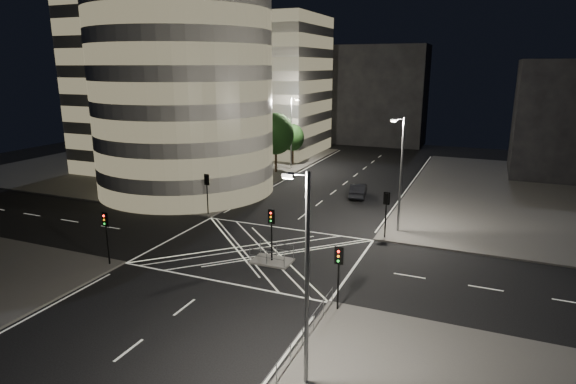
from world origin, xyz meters
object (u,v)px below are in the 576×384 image
at_px(traffic_signal_fl, 207,186).
at_px(street_lamp_left_near, 227,151).
at_px(sedan, 358,190).
at_px(traffic_signal_nr, 339,266).
at_px(traffic_signal_nl, 106,228).
at_px(street_lamp_left_far, 292,131).
at_px(street_lamp_right_near, 306,274).
at_px(traffic_signal_island, 272,225).
at_px(street_lamp_right_far, 400,171).
at_px(central_island, 272,261).
at_px(traffic_signal_fr, 386,206).

distance_m(traffic_signal_fl, street_lamp_left_near, 5.86).
bearing_deg(sedan, traffic_signal_nr, 92.81).
distance_m(traffic_signal_nl, street_lamp_left_far, 36.90).
height_order(traffic_signal_fl, street_lamp_right_near, street_lamp_right_near).
bearing_deg(traffic_signal_island, street_lamp_right_far, 54.70).
relative_size(central_island, traffic_signal_fl, 0.75).
relative_size(traffic_signal_fr, street_lamp_right_far, 0.40).
bearing_deg(traffic_signal_nr, sedan, 102.18).
xyz_separation_m(street_lamp_left_far, street_lamp_right_near, (18.87, -44.00, 0.00)).
distance_m(street_lamp_left_near, sedan, 15.29).
xyz_separation_m(street_lamp_right_far, sedan, (-6.25, 10.20, -4.75)).
xyz_separation_m(traffic_signal_island, street_lamp_right_near, (7.44, -12.50, 2.63)).
bearing_deg(central_island, traffic_signal_nl, -153.86).
xyz_separation_m(traffic_signal_nl, street_lamp_right_far, (18.24, 15.80, 2.63)).
xyz_separation_m(traffic_signal_fl, street_lamp_right_near, (18.24, -20.80, 2.63)).
height_order(traffic_signal_fl, traffic_signal_fr, same).
bearing_deg(traffic_signal_nl, street_lamp_right_far, 40.91).
relative_size(street_lamp_right_far, street_lamp_right_near, 1.00).
xyz_separation_m(central_island, sedan, (1.19, 20.70, 0.71)).
height_order(central_island, traffic_signal_island, traffic_signal_island).
bearing_deg(traffic_signal_fr, central_island, -129.33).
relative_size(traffic_signal_fl, street_lamp_right_far, 0.40).
xyz_separation_m(street_lamp_left_near, sedan, (12.62, 7.20, -4.75)).
xyz_separation_m(street_lamp_right_near, sedan, (-6.25, 33.20, -4.75)).
bearing_deg(central_island, street_lamp_right_far, 54.70).
relative_size(street_lamp_left_near, sedan, 2.09).
bearing_deg(street_lamp_left_near, street_lamp_right_far, -9.03).
xyz_separation_m(traffic_signal_nr, traffic_signal_island, (-6.80, 5.30, 0.00)).
bearing_deg(central_island, street_lamp_right_near, -59.25).
distance_m(traffic_signal_nl, traffic_signal_nr, 17.60).
bearing_deg(traffic_signal_nl, sedan, 65.25).
bearing_deg(street_lamp_left_near, traffic_signal_nr, -45.87).
height_order(central_island, street_lamp_left_far, street_lamp_left_far).
bearing_deg(traffic_signal_island, traffic_signal_nl, -153.86).
bearing_deg(traffic_signal_island, street_lamp_left_far, 109.95).
distance_m(central_island, street_lamp_right_far, 13.98).
xyz_separation_m(traffic_signal_nr, street_lamp_left_far, (-18.24, 36.80, 2.63)).
relative_size(traffic_signal_fl, traffic_signal_nr, 1.00).
bearing_deg(traffic_signal_nr, traffic_signal_island, 142.07).
height_order(central_island, street_lamp_right_near, street_lamp_right_near).
height_order(traffic_signal_nr, street_lamp_right_far, street_lamp_right_far).
xyz_separation_m(traffic_signal_fl, street_lamp_right_far, (18.24, 2.20, 2.63)).
distance_m(traffic_signal_fl, street_lamp_right_far, 18.55).
relative_size(traffic_signal_fr, sedan, 0.84).
bearing_deg(central_island, street_lamp_left_far, 109.95).
bearing_deg(street_lamp_left_far, sedan, -40.55).
distance_m(traffic_signal_island, street_lamp_right_near, 14.78).
bearing_deg(street_lamp_right_near, sedan, 100.66).
bearing_deg(traffic_signal_nr, central_island, 142.07).
xyz_separation_m(central_island, street_lamp_right_far, (7.44, 10.50, 5.47)).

